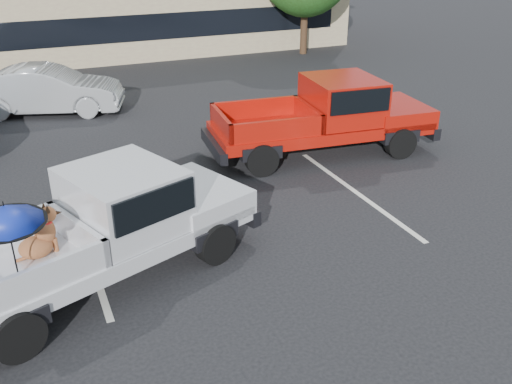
% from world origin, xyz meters
% --- Properties ---
extents(ground, '(90.00, 90.00, 0.00)m').
position_xyz_m(ground, '(0.00, 0.00, 0.00)').
color(ground, black).
rests_on(ground, ground).
extents(stripe_left, '(0.12, 5.00, 0.01)m').
position_xyz_m(stripe_left, '(-3.00, 2.00, 0.00)').
color(stripe_left, silver).
rests_on(stripe_left, ground).
extents(stripe_right, '(0.12, 5.00, 0.01)m').
position_xyz_m(stripe_right, '(3.00, 2.00, 0.00)').
color(stripe_right, silver).
rests_on(stripe_right, ground).
extents(silver_pickup, '(6.02, 3.85, 2.06)m').
position_xyz_m(silver_pickup, '(-2.60, 0.84, 1.05)').
color(silver_pickup, black).
rests_on(silver_pickup, ground).
extents(red_pickup, '(6.15, 2.67, 1.97)m').
position_xyz_m(red_pickup, '(3.85, 4.46, 1.08)').
color(red_pickup, black).
rests_on(red_pickup, ground).
extents(silver_sedan, '(4.84, 2.96, 1.51)m').
position_xyz_m(silver_sedan, '(-2.77, 11.03, 0.75)').
color(silver_sedan, '#9FA2A5').
rests_on(silver_sedan, ground).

